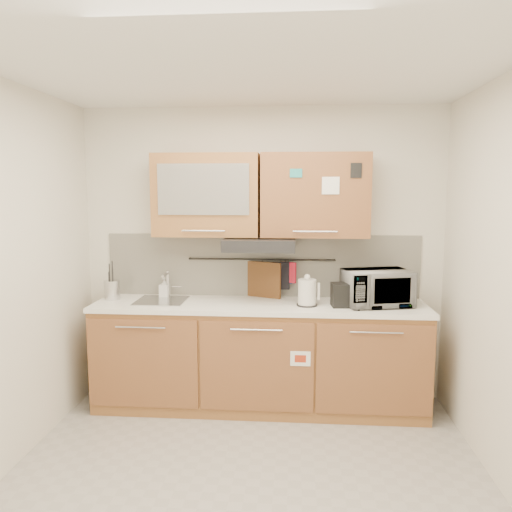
# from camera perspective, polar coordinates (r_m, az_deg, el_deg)

# --- Properties ---
(floor) EXTENTS (3.20, 3.20, 0.00)m
(floor) POSITION_cam_1_polar(r_m,az_deg,el_deg) (3.50, -1.19, -24.82)
(floor) COLOR #9E9993
(floor) RESTS_ON ground
(ceiling) EXTENTS (3.20, 3.20, 0.00)m
(ceiling) POSITION_cam_1_polar(r_m,az_deg,el_deg) (3.05, -1.33, 21.32)
(ceiling) COLOR white
(ceiling) RESTS_ON wall_back
(wall_back) EXTENTS (3.20, 0.00, 3.20)m
(wall_back) POSITION_cam_1_polar(r_m,az_deg,el_deg) (4.49, 0.66, 0.20)
(wall_back) COLOR silver
(wall_back) RESTS_ON ground
(base_cabinet) EXTENTS (2.80, 0.64, 0.88)m
(base_cabinet) POSITION_cam_1_polar(r_m,az_deg,el_deg) (4.40, 0.37, -11.96)
(base_cabinet) COLOR #A36A39
(base_cabinet) RESTS_ON floor
(countertop) EXTENTS (2.82, 0.62, 0.04)m
(countertop) POSITION_cam_1_polar(r_m,az_deg,el_deg) (4.26, 0.37, -5.68)
(countertop) COLOR white
(countertop) RESTS_ON base_cabinet
(backsplash) EXTENTS (2.80, 0.02, 0.56)m
(backsplash) POSITION_cam_1_polar(r_m,az_deg,el_deg) (4.49, 0.65, -1.08)
(backsplash) COLOR silver
(backsplash) RESTS_ON countertop
(upper_cabinets) EXTENTS (1.82, 0.37, 0.70)m
(upper_cabinets) POSITION_cam_1_polar(r_m,az_deg,el_deg) (4.28, 0.44, 6.96)
(upper_cabinets) COLOR #A36A39
(upper_cabinets) RESTS_ON wall_back
(range_hood) EXTENTS (0.60, 0.46, 0.10)m
(range_hood) POSITION_cam_1_polar(r_m,az_deg,el_deg) (4.23, 0.43, 1.38)
(range_hood) COLOR black
(range_hood) RESTS_ON upper_cabinets
(sink) EXTENTS (0.42, 0.40, 0.26)m
(sink) POSITION_cam_1_polar(r_m,az_deg,el_deg) (4.41, -10.72, -5.02)
(sink) COLOR silver
(sink) RESTS_ON countertop
(utensil_rail) EXTENTS (1.30, 0.02, 0.02)m
(utensil_rail) POSITION_cam_1_polar(r_m,az_deg,el_deg) (4.45, 0.61, -0.39)
(utensil_rail) COLOR black
(utensil_rail) RESTS_ON backsplash
(utensil_crock) EXTENTS (0.17, 0.17, 0.34)m
(utensil_crock) POSITION_cam_1_polar(r_m,az_deg,el_deg) (4.57, -16.12, -3.71)
(utensil_crock) COLOR silver
(utensil_crock) RESTS_ON countertop
(kettle) EXTENTS (0.19, 0.17, 0.27)m
(kettle) POSITION_cam_1_polar(r_m,az_deg,el_deg) (4.17, 5.87, -4.24)
(kettle) COLOR silver
(kettle) RESTS_ON countertop
(toaster) EXTENTS (0.27, 0.18, 0.19)m
(toaster) POSITION_cam_1_polar(r_m,az_deg,el_deg) (4.19, 10.39, -4.36)
(toaster) COLOR black
(toaster) RESTS_ON countertop
(microwave) EXTENTS (0.61, 0.48, 0.30)m
(microwave) POSITION_cam_1_polar(r_m,az_deg,el_deg) (4.27, 13.66, -3.56)
(microwave) COLOR #999999
(microwave) RESTS_ON countertop
(soap_bottle) EXTENTS (0.09, 0.09, 0.18)m
(soap_bottle) POSITION_cam_1_polar(r_m,az_deg,el_deg) (4.54, -10.42, -3.58)
(soap_bottle) COLOR #999999
(soap_bottle) RESTS_ON countertop
(cutting_board) EXTENTS (0.34, 0.16, 0.44)m
(cutting_board) POSITION_cam_1_polar(r_m,az_deg,el_deg) (4.47, 0.71, -3.46)
(cutting_board) COLOR brown
(cutting_board) RESTS_ON utensil_rail
(oven_mitt) EXTENTS (0.12, 0.04, 0.19)m
(oven_mitt) POSITION_cam_1_polar(r_m,az_deg,el_deg) (4.44, 3.36, -1.94)
(oven_mitt) COLOR navy
(oven_mitt) RESTS_ON utensil_rail
(dark_pouch) EXTENTS (0.16, 0.05, 0.24)m
(dark_pouch) POSITION_cam_1_polar(r_m,az_deg,el_deg) (4.44, 2.86, -2.26)
(dark_pouch) COLOR black
(dark_pouch) RESTS_ON utensil_rail
(pot_holder) EXTENTS (0.15, 0.08, 0.18)m
(pot_holder) POSITION_cam_1_polar(r_m,az_deg,el_deg) (4.44, 3.68, -1.88)
(pot_holder) COLOR red
(pot_holder) RESTS_ON utensil_rail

